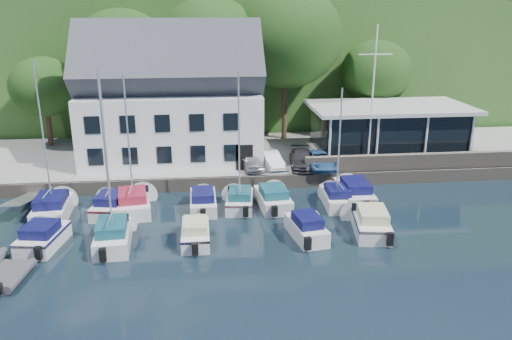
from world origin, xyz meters
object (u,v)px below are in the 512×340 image
at_px(car_dgrey, 301,159).
at_px(boat_r1_6, 339,144).
at_px(boat_r2_1, 107,167).
at_px(club_pavilion, 388,129).
at_px(boat_r2_4, 371,220).
at_px(boat_r1_4, 239,147).
at_px(boat_r2_3, 306,226).
at_px(car_white, 271,159).
at_px(boat_r2_2, 195,231).
at_px(boat_r1_3, 203,199).
at_px(boat_r1_0, 44,146).
at_px(boat_r1_2, 129,144).
at_px(harbor_building, 172,106).
at_px(dinghy_1, 7,275).
at_px(car_blue, 319,159).
at_px(boat_r2_0, 42,235).
at_px(flagpole, 372,98).
at_px(car_silver, 251,160).
at_px(boat_r1_7, 354,190).
at_px(boat_r1_1, 106,150).
at_px(boat_r1_5, 273,196).

height_order(car_dgrey, boat_r1_6, boat_r1_6).
distance_m(boat_r1_6, boat_r2_1, 14.84).
bearing_deg(club_pavilion, boat_r2_4, -113.53).
distance_m(boat_r1_4, boat_r2_3, 7.01).
height_order(club_pavilion, car_white, club_pavilion).
relative_size(car_dgrey, boat_r2_2, 0.84).
height_order(car_white, boat_r1_3, car_white).
xyz_separation_m(boat_r1_0, boat_r1_3, (9.65, 0.21, -3.99)).
bearing_deg(boat_r1_2, car_dgrey, 15.09).
relative_size(harbor_building, boat_r1_3, 2.58).
xyz_separation_m(boat_r2_4, dinghy_1, (-19.68, -3.69, -0.43)).
height_order(car_dgrey, car_blue, car_blue).
relative_size(car_blue, boat_r2_0, 0.79).
distance_m(boat_r1_6, boat_r2_0, 18.90).
bearing_deg(flagpole, boat_r2_0, -155.97).
xyz_separation_m(car_white, boat_r2_0, (-14.34, -10.28, -0.86)).
xyz_separation_m(club_pavilion, boat_r2_0, (-24.72, -13.13, -2.31)).
relative_size(club_pavilion, boat_r1_6, 1.53).
xyz_separation_m(club_pavilion, car_blue, (-6.69, -3.54, -1.38)).
bearing_deg(car_white, car_silver, 177.44).
height_order(flagpole, boat_r1_7, flagpole).
bearing_deg(boat_r1_1, boat_r2_3, -12.72).
bearing_deg(car_blue, boat_r2_0, -154.23).
bearing_deg(boat_r2_0, boat_r2_4, 9.46).
bearing_deg(boat_r1_6, boat_r1_5, 179.24).
bearing_deg(boat_r2_4, boat_r1_0, 176.49).
distance_m(boat_r1_0, boat_r1_7, 20.52).
height_order(club_pavilion, boat_r2_0, club_pavilion).
relative_size(boat_r1_3, boat_r2_3, 1.09).
bearing_deg(boat_r2_3, car_dgrey, 71.31).
height_order(boat_r1_4, boat_r1_6, boat_r1_6).
height_order(boat_r2_3, dinghy_1, boat_r2_3).
distance_m(car_white, boat_r2_2, 12.05).
distance_m(car_white, boat_r2_4, 11.33).
relative_size(club_pavilion, boat_r1_5, 2.33).
bearing_deg(boat_r1_6, boat_r1_4, -179.11).
relative_size(boat_r2_2, boat_r2_3, 1.00).
height_order(boat_r2_4, dinghy_1, boat_r2_4).
bearing_deg(boat_r1_0, boat_r1_1, -0.97).
distance_m(harbor_building, boat_r1_4, 10.31).
bearing_deg(boat_r2_0, car_white, 45.16).
height_order(car_blue, boat_r1_6, boat_r1_6).
bearing_deg(boat_r1_6, boat_r1_7, 28.84).
xyz_separation_m(harbor_building, boat_r1_1, (-3.70, -9.06, -1.01)).
height_order(flagpole, boat_r1_5, flagpole).
bearing_deg(boat_r2_0, boat_r1_6, 22.98).
distance_m(boat_r1_1, boat_r2_1, 4.82).
bearing_deg(boat_r1_5, boat_r1_4, 176.05).
bearing_deg(boat_r1_3, car_silver, 54.86).
relative_size(flagpole, boat_r1_4, 1.26).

